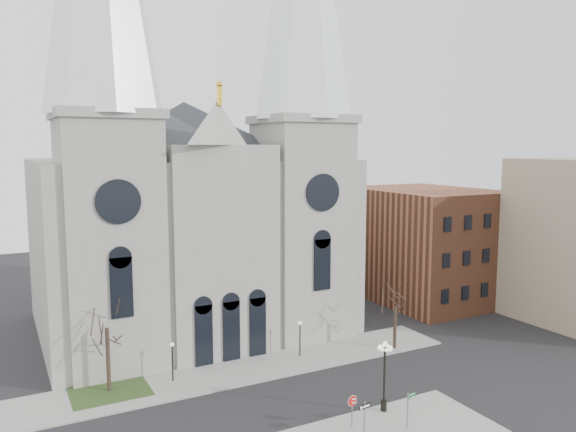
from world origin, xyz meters
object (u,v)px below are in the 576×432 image
globe_lamp (385,367)px  one_way_sign (365,413)px  stop_sign (352,404)px  street_name_sign (409,407)px

globe_lamp → one_way_sign: 4.44m
stop_sign → one_way_sign: (-0.01, -1.48, -0.04)m
globe_lamp → street_name_sign: globe_lamp is taller
one_way_sign → globe_lamp: bearing=27.6°
stop_sign → one_way_sign: one_way_sign is taller
one_way_sign → street_name_sign: size_ratio=0.97×
street_name_sign → one_way_sign: bearing=163.0°
stop_sign → street_name_sign: bearing=-12.6°
one_way_sign → stop_sign: bearing=82.8°
stop_sign → one_way_sign: 1.48m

